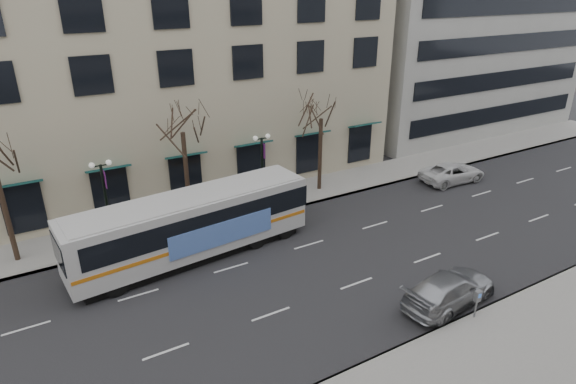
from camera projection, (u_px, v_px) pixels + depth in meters
ground at (250, 289)px, 24.32m from camera, size 160.00×160.00×0.00m
sidewalk_far at (258, 202)px, 33.72m from camera, size 80.00×4.00×0.15m
building_hotel at (95, 16)px, 35.27m from camera, size 40.00×20.00×24.00m
tree_far_mid at (181, 117)px, 28.54m from camera, size 3.60×3.60×8.55m
tree_far_right at (321, 105)px, 33.31m from camera, size 3.60×3.60×8.06m
lamp_post_left at (106, 199)px, 27.36m from camera, size 1.22×0.45×5.21m
lamp_post_right at (262, 168)px, 31.94m from camera, size 1.22×0.45×5.21m
city_bus at (193, 224)px, 26.54m from camera, size 13.84×4.22×3.69m
silver_car at (450, 289)px, 22.98m from camera, size 5.61×2.81×1.56m
white_pickup at (452, 173)px, 37.19m from camera, size 5.42×2.75×1.47m
pay_station at (477, 298)px, 21.67m from camera, size 0.31×0.22×1.41m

